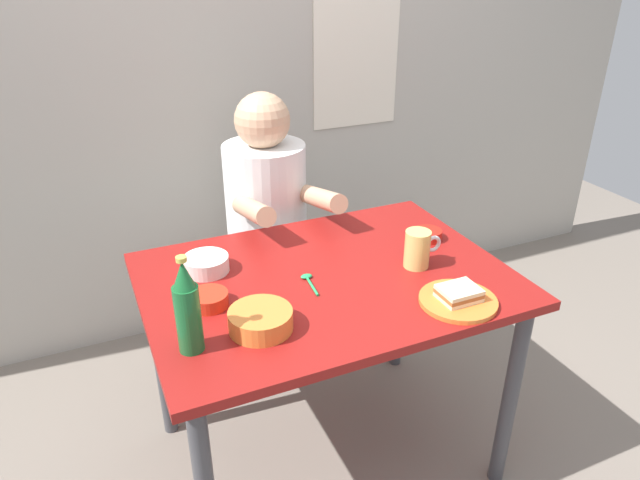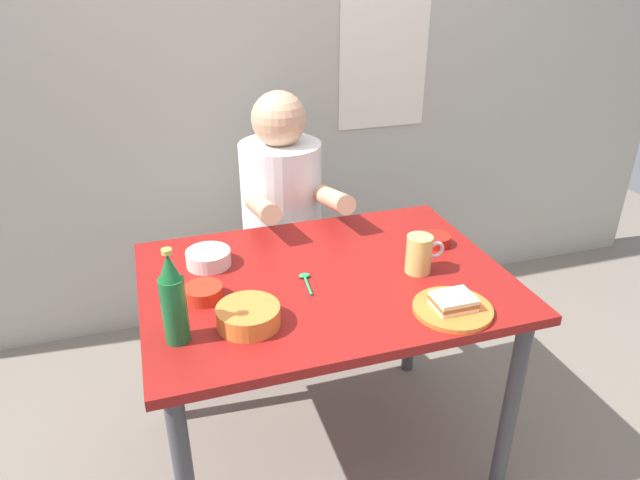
% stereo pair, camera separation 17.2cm
% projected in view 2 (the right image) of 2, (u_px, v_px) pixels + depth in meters
% --- Properties ---
extents(ground_plane, '(6.00, 6.00, 0.00)m').
position_uv_depth(ground_plane, '(324.00, 452.00, 2.09)').
color(ground_plane, slate).
extents(wall_back, '(4.40, 0.09, 2.60)m').
position_uv_depth(wall_back, '(248.00, 38.00, 2.40)').
color(wall_back, '#ADA89E').
rests_on(wall_back, ground).
extents(dining_table, '(1.10, 0.80, 0.74)m').
position_uv_depth(dining_table, '(325.00, 302.00, 1.80)').
color(dining_table, maroon).
rests_on(dining_table, ground).
extents(stool, '(0.34, 0.34, 0.45)m').
position_uv_depth(stool, '(284.00, 283.00, 2.48)').
color(stool, '#4C4C51').
rests_on(stool, ground).
extents(person_seated, '(0.33, 0.56, 0.72)m').
position_uv_depth(person_seated, '(282.00, 194.00, 2.28)').
color(person_seated, white).
rests_on(person_seated, stool).
extents(plate_orange, '(0.22, 0.22, 0.01)m').
position_uv_depth(plate_orange, '(452.00, 309.00, 1.59)').
color(plate_orange, orange).
rests_on(plate_orange, dining_table).
extents(sandwich, '(0.11, 0.09, 0.04)m').
position_uv_depth(sandwich, '(453.00, 301.00, 1.57)').
color(sandwich, beige).
rests_on(sandwich, plate_orange).
extents(beer_mug, '(0.13, 0.08, 0.12)m').
position_uv_depth(beer_mug, '(420.00, 254.00, 1.76)').
color(beer_mug, '#D1BC66').
rests_on(beer_mug, dining_table).
extents(beer_bottle, '(0.06, 0.06, 0.26)m').
position_uv_depth(beer_bottle, '(173.00, 301.00, 1.42)').
color(beer_bottle, '#19602D').
rests_on(beer_bottle, dining_table).
extents(sauce_bowl_chili, '(0.11, 0.11, 0.04)m').
position_uv_depth(sauce_bowl_chili, '(204.00, 292.00, 1.64)').
color(sauce_bowl_chili, red).
rests_on(sauce_bowl_chili, dining_table).
extents(rice_bowl_white, '(0.14, 0.14, 0.05)m').
position_uv_depth(rice_bowl_white, '(208.00, 257.00, 1.81)').
color(rice_bowl_white, silver).
rests_on(rice_bowl_white, dining_table).
extents(soup_bowl_orange, '(0.17, 0.17, 0.05)m').
position_uv_depth(soup_bowl_orange, '(248.00, 315.00, 1.52)').
color(soup_bowl_orange, orange).
rests_on(soup_bowl_orange, dining_table).
extents(sambal_bowl_red, '(0.10, 0.10, 0.03)m').
position_uv_depth(sambal_bowl_red, '(436.00, 240.00, 1.94)').
color(sambal_bowl_red, '#B21E14').
rests_on(sambal_bowl_red, dining_table).
extents(spoon, '(0.04, 0.12, 0.01)m').
position_uv_depth(spoon, '(306.00, 279.00, 1.73)').
color(spoon, '#26A559').
rests_on(spoon, dining_table).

